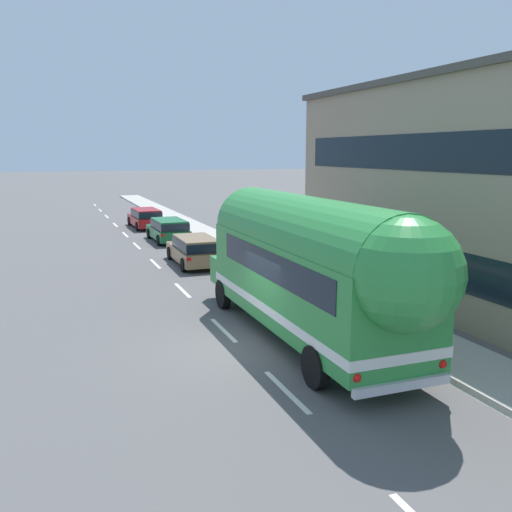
{
  "coord_description": "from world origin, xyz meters",
  "views": [
    {
      "loc": [
        -4.83,
        -13.8,
        5.3
      ],
      "look_at": [
        1.87,
        3.8,
        1.79
      ],
      "focal_mm": 39.12,
      "sensor_mm": 36.0,
      "label": 1
    }
  ],
  "objects_px": {
    "painted_bus": "(313,265)",
    "car_lead": "(195,249)",
    "car_second": "(169,229)",
    "car_third": "(146,217)"
  },
  "relations": [
    {
      "from": "painted_bus",
      "to": "car_lead",
      "type": "bearing_deg",
      "value": 90.65
    },
    {
      "from": "car_lead",
      "to": "car_second",
      "type": "bearing_deg",
      "value": 87.58
    },
    {
      "from": "car_lead",
      "to": "car_third",
      "type": "xyz_separation_m",
      "value": [
        0.1,
        14.11,
        0.0
      ]
    },
    {
      "from": "car_second",
      "to": "car_third",
      "type": "xyz_separation_m",
      "value": [
        -0.22,
        6.7,
        -0.01
      ]
    },
    {
      "from": "painted_bus",
      "to": "car_lead",
      "type": "relative_size",
      "value": 2.52
    },
    {
      "from": "car_second",
      "to": "car_third",
      "type": "relative_size",
      "value": 0.94
    },
    {
      "from": "painted_bus",
      "to": "car_third",
      "type": "height_order",
      "value": "painted_bus"
    },
    {
      "from": "painted_bus",
      "to": "car_second",
      "type": "distance_m",
      "value": 19.55
    },
    {
      "from": "painted_bus",
      "to": "car_third",
      "type": "relative_size",
      "value": 2.48
    },
    {
      "from": "painted_bus",
      "to": "car_third",
      "type": "xyz_separation_m",
      "value": [
        -0.04,
        26.19,
        -1.52
      ]
    }
  ]
}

